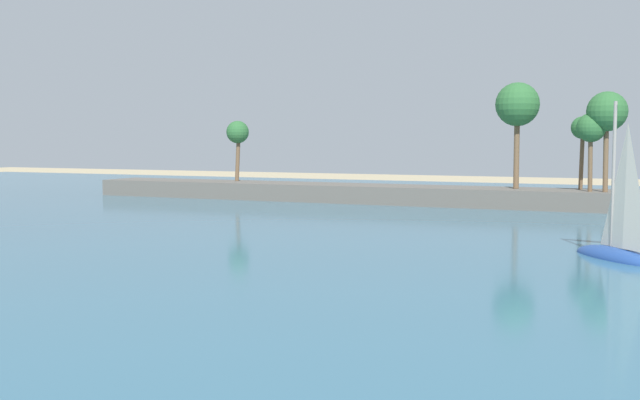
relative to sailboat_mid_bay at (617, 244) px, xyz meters
The scene contains 3 objects.
sea 19.91m from the sailboat_mid_bay, 105.59° to the left, with size 220.00×99.74×0.06m, color #386B84.
palm_headland 29.06m from the sailboat_mid_bay, 91.90° to the left, with size 100.66×6.09×12.16m.
sailboat_mid_bay is the anchor object (origin of this frame).
Camera 1 is at (7.17, -2.31, 6.34)m, focal length 42.82 mm.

